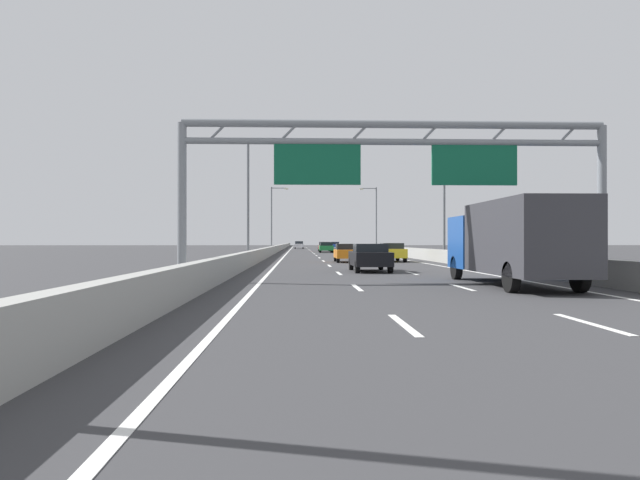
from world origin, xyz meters
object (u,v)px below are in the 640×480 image
object	(u,v)px
orange_car	(347,252)
black_car	(370,257)
red_car	(324,246)
green_car	(326,247)
white_car	(299,245)
streetlamp_right_mid	(441,193)
streetlamp_left_far	(273,215)
blue_car	(335,245)
streetlamp_left_mid	(251,192)
streetlamp_right_far	(375,215)
box_truck	(513,240)
yellow_car	(391,252)
sign_gantry	(395,159)

from	to	relation	value
orange_car	black_car	xyz separation A→B (m)	(0.08, -13.98, 0.03)
red_car	green_car	world-z (taller)	red_car
white_car	streetlamp_right_mid	bearing A→B (deg)	-81.74
streetlamp_left_far	blue_car	xyz separation A→B (m)	(11.12, 33.77, -4.66)
streetlamp_left_mid	streetlamp_right_far	world-z (taller)	same
orange_car	box_truck	bearing A→B (deg)	-80.65
streetlamp_left_mid	yellow_car	distance (m)	11.83
blue_car	orange_car	distance (m)	76.44
black_car	green_car	bearing A→B (deg)	89.89
sign_gantry	green_car	bearing A→B (deg)	89.98
streetlamp_right_mid	red_car	size ratio (longest dim) A/B	2.31
streetlamp_right_far	yellow_car	xyz separation A→B (m)	(-4.09, -41.79, -4.65)
streetlamp_right_mid	yellow_car	world-z (taller)	streetlamp_right_mid
streetlamp_right_mid	streetlamp_right_far	world-z (taller)	same
streetlamp_right_far	red_car	distance (m)	9.67
green_car	black_car	bearing A→B (deg)	-90.11
red_car	white_car	world-z (taller)	white_car
streetlamp_left_mid	blue_car	world-z (taller)	streetlamp_left_mid
green_car	sign_gantry	bearing A→B (deg)	-90.02
sign_gantry	red_car	size ratio (longest dim) A/B	4.14
blue_car	yellow_car	distance (m)	75.56
streetlamp_left_mid	green_car	bearing A→B (deg)	77.98
sign_gantry	red_car	xyz separation A→B (m)	(0.23, 68.60, -4.09)
orange_car	white_car	xyz separation A→B (m)	(-3.47, 77.92, 0.06)
red_car	green_car	xyz separation A→B (m)	(-0.21, -10.11, -0.00)
white_car	green_car	xyz separation A→B (m)	(3.65, -41.03, -0.04)
streetlamp_left_mid	white_car	world-z (taller)	streetlamp_left_mid
blue_car	red_car	xyz separation A→B (m)	(-3.41, -29.34, 0.00)
streetlamp_right_far	blue_car	distance (m)	34.30
black_car	box_truck	xyz separation A→B (m)	(3.89, -10.13, 0.89)
red_car	black_car	size ratio (longest dim) A/B	0.91
orange_car	streetlamp_right_mid	bearing A→B (deg)	12.30
orange_car	green_car	world-z (taller)	green_car
streetlamp_right_far	red_car	xyz separation A→B (m)	(-7.22, 4.43, -4.65)
streetlamp_right_mid	yellow_car	xyz separation A→B (m)	(-4.09, -0.88, -4.65)
streetlamp_left_mid	orange_car	xyz separation A→B (m)	(7.32, -1.66, -4.67)
yellow_car	red_car	bearing A→B (deg)	93.88
red_car	white_car	xyz separation A→B (m)	(-3.86, 30.92, 0.04)
streetlamp_right_mid	black_car	xyz separation A→B (m)	(-7.53, -15.64, -4.65)
streetlamp_right_far	box_truck	xyz separation A→B (m)	(-3.64, -66.68, -3.75)
streetlamp_left_far	streetlamp_right_far	bearing A→B (deg)	0.00
sign_gantry	streetlamp_left_mid	distance (m)	24.44
streetlamp_left_far	streetlamp_right_far	world-z (taller)	same
black_car	yellow_car	size ratio (longest dim) A/B	1.03
blue_car	box_truck	distance (m)	100.46
streetlamp_left_mid	orange_car	size ratio (longest dim) A/B	2.24
yellow_car	box_truck	size ratio (longest dim) A/B	0.51
streetlamp_right_mid	streetlamp_right_far	xyz separation A→B (m)	(0.00, 40.91, 0.00)
streetlamp_left_mid	orange_car	distance (m)	8.84
blue_car	white_car	world-z (taller)	white_car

